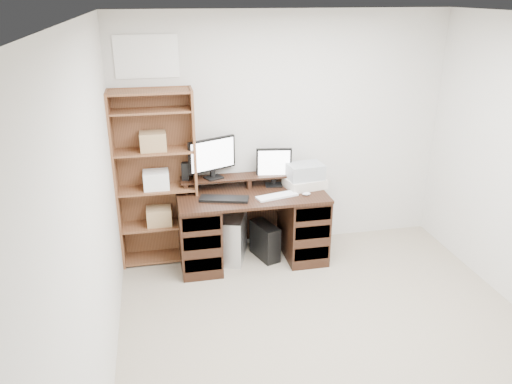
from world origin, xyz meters
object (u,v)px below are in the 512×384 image
object	(u,v)px
monitor_small	(274,165)
printer	(305,183)
tower_black	(265,241)
bookshelf	(156,177)
desk	(252,226)
tower_silver	(234,236)
monitor_wide	(212,156)

from	to	relation	value
monitor_small	printer	xyz separation A→B (m)	(0.30, -0.12, -0.17)
tower_black	bookshelf	distance (m)	1.32
desk	tower_silver	xyz separation A→B (m)	(-0.18, 0.07, -0.14)
desk	monitor_small	size ratio (longest dim) A/B	3.73
monitor_wide	monitor_small	distance (m)	0.65
desk	printer	size ratio (longest dim) A/B	3.82
desk	tower_black	xyz separation A→B (m)	(0.14, 0.01, -0.20)
printer	bookshelf	world-z (taller)	bookshelf
monitor_small	tower_silver	bearing A→B (deg)	-157.37
desk	monitor_small	world-z (taller)	monitor_small
desk	monitor_small	distance (m)	0.67
tower_silver	monitor_wide	bearing A→B (deg)	160.18
bookshelf	printer	bearing A→B (deg)	-5.52
tower_silver	bookshelf	distance (m)	1.02
bookshelf	desk	bearing A→B (deg)	-12.79
desk	tower_black	world-z (taller)	desk
monitor_wide	printer	world-z (taller)	monitor_wide
printer	bookshelf	size ratio (longest dim) A/B	0.22
desk	tower_silver	size ratio (longest dim) A/B	3.03
desk	monitor_small	xyz separation A→B (m)	(0.27, 0.18, 0.58)
desk	tower_black	bearing A→B (deg)	3.48
monitor_wide	tower_black	world-z (taller)	monitor_wide
printer	tower_black	bearing A→B (deg)	177.12
monitor_small	monitor_wide	bearing A→B (deg)	-174.03
monitor_wide	monitor_small	size ratio (longest dim) A/B	1.24
tower_black	tower_silver	bearing A→B (deg)	150.99
tower_black	bookshelf	xyz separation A→B (m)	(-1.08, 0.20, 0.73)
bookshelf	tower_silver	bearing A→B (deg)	-10.90
tower_silver	tower_black	distance (m)	0.34
monitor_small	tower_black	bearing A→B (deg)	-118.09
desk	bookshelf	xyz separation A→B (m)	(-0.94, 0.21, 0.53)
printer	bookshelf	distance (m)	1.52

